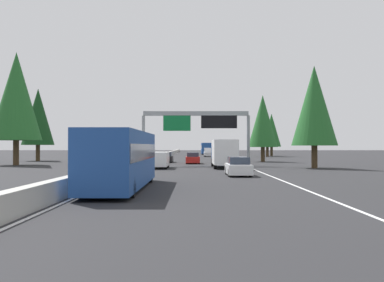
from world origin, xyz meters
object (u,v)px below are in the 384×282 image
Objects in this scene: sedan_mid_right at (238,167)px; sign_gantry_overhead at (197,122)px; sedan_mid_left at (193,158)px; oncoming_near at (118,156)px; bus_near_right at (206,148)px; conifer_right_near at (314,106)px; conifer_left_mid at (38,117)px; bus_distant_a at (122,157)px; conifer_right_distant at (271,130)px; conifer_left_near at (16,96)px; box_truck_far_left at (224,153)px; minivan_mid_center at (159,159)px; conifer_right_far at (267,129)px; pickup_far_center at (209,152)px; sedan_distant_b at (166,158)px; oncoming_far at (110,160)px; conifer_right_mid at (263,121)px.

sign_gantry_overhead is at bearing 10.50° from sedan_mid_right.
sedan_mid_left is 16.56m from oncoming_near.
bus_near_right is at bearing -3.28° from sedan_mid_left.
conifer_right_near is 42.31m from conifer_left_mid.
bus_near_right is 58.16m from conifer_left_mid.
conifer_right_near is at bearing -37.71° from bus_distant_a.
conifer_right_distant reaches higher than sedan_mid_left.
conifer_right_distant is at bearing -40.58° from conifer_left_near.
bus_near_right is (60.81, -3.49, 1.03)m from sedan_mid_left.
conifer_right_distant is at bearing -16.34° from bus_distant_a.
oncoming_near is (11.56, 11.86, 0.00)m from sedan_mid_left.
conifer_right_distant is 60.22m from conifer_left_near.
oncoming_near is at bearing -81.60° from conifer_left_mid.
box_truck_far_left is 0.74× the size of bus_near_right.
minivan_mid_center is 12.81m from sedan_mid_right.
sedan_mid_left is (10.55, 3.31, -0.93)m from box_truck_far_left.
conifer_left_near is (-39.46, 37.11, 2.47)m from conifer_right_far.
conifer_left_mid is (-26.28, 27.28, 5.89)m from pickup_far_center.
sedan_mid_left is at bearing 174.70° from pickup_far_center.
sedan_distant_b is 16.57m from oncoming_far.
oncoming_near is (-49.25, 15.35, -1.03)m from bus_near_right.
oncoming_near is 42.20m from conifer_right_distant.
oncoming_far is (-6.08, 9.09, -4.16)m from sign_gantry_overhead.
sedan_distant_b is 0.32× the size of conifer_left_near.
box_truck_far_left is at bearing 157.96° from conifer_right_mid.
sign_gantry_overhead is 50.10m from conifer_right_distant.
sedan_distant_b is (15.63, 0.22, -0.27)m from minivan_mid_center.
sedan_mid_right is at bearing -170.88° from sedan_mid_left.
oncoming_near is at bearing 35.34° from sign_gantry_overhead.
oncoming_near is 20.22m from conifer_left_near.
bus_distant_a is at bearing 162.23° from box_truck_far_left.
conifer_right_mid is at bearing 134.70° from oncoming_far.
bus_distant_a is 0.84× the size of conifer_left_near.
conifer_left_near is 1.22× the size of conifer_left_mid.
sedan_distant_b is 20.93m from conifer_left_near.
sign_gantry_overhead is 22.12m from conifer_left_near.
bus_distant_a is 1.19× the size of conifer_right_distant.
conifer_left_mid is at bearing -144.75° from oncoming_far.
sign_gantry_overhead is at bearing -9.19° from bus_distant_a.
sedan_mid_right is at bearing -179.75° from pickup_far_center.
oncoming_far is at bearing 163.15° from sedan_distant_b.
pickup_far_center is 30.69m from conifer_right_mid.
conifer_right_distant reaches higher than sedan_distant_b.
sedan_mid_right is (-22.44, -3.60, 0.00)m from sedan_mid_left.
conifer_right_far is at bearing -154.62° from bus_near_right.
minivan_mid_center is 0.89× the size of pickup_far_center.
sedan_mid_left is (32.69, -3.79, -1.03)m from bus_distant_a.
sedan_distant_b is 1.00× the size of sedan_mid_right.
bus_near_right is 54.82m from conifer_right_mid.
bus_near_right is 73.82m from oncoming_far.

